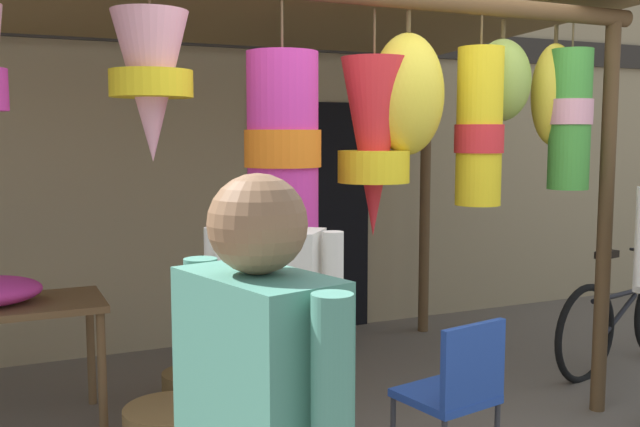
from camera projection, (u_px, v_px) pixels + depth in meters
name	position (u px, v px, depth m)	size (l,w,h in m)	color
shop_facade	(232.00, 95.00, 5.99)	(12.92, 0.29, 4.09)	#9E8966
market_stall_canopy	(290.00, 46.00, 4.16)	(4.21, 2.52, 2.64)	brown
folding_chair	(457.00, 388.00, 3.48)	(0.47, 0.47, 0.84)	#2347A8
wicker_basket_by_table	(192.00, 387.00, 4.63)	(0.38, 0.38, 0.21)	brown
parked_bicycle	(624.00, 320.00, 5.37)	(1.71, 0.55, 0.92)	black
vendor_in_orange	(273.00, 333.00, 2.97)	(0.48, 0.42, 1.55)	#2D5193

